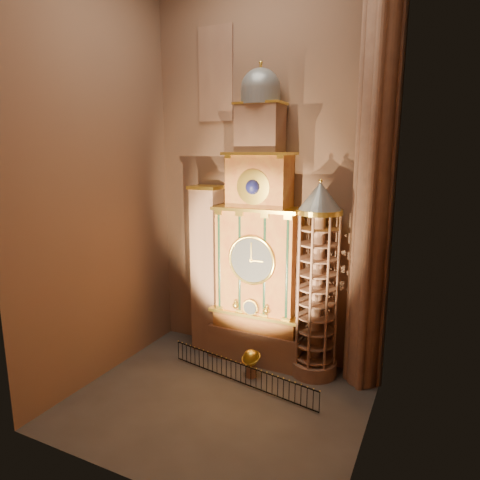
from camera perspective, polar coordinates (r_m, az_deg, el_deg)
The scene contains 11 objects.
floor at distance 22.74m, azimuth -2.94°, elevation -20.62°, with size 14.00×14.00×0.00m, color #383330.
wall_back at distance 24.66m, azimuth 3.58°, elevation 9.00°, with size 22.00×22.00×0.00m, color brown.
wall_left at distance 23.45m, azimuth -18.57°, elevation 8.29°, with size 22.00×22.00×0.00m, color brown.
wall_right at distance 17.00m, azimuth 18.01°, elevation 7.24°, with size 22.00×22.00×0.00m, color brown.
astronomical_clock at distance 24.30m, azimuth 2.52°, elevation -1.33°, with size 5.60×2.41×16.70m.
portrait_tower at distance 26.18m, azimuth -4.36°, elevation -3.85°, with size 1.80×1.60×10.20m.
stair_turret at distance 23.31m, azimuth 10.19°, elevation -5.66°, with size 2.50×2.50×10.80m.
gothic_pier at distance 22.06m, azimuth 17.53°, elevation 8.17°, with size 2.04×2.04×22.00m.
stained_glass_window at distance 26.30m, azimuth -3.27°, elevation 21.20°, with size 2.20×0.14×5.20m.
celestial_globe at distance 24.31m, azimuth 1.46°, elevation -15.79°, with size 1.38×1.35×1.56m.
iron_railing at distance 23.76m, azimuth 0.11°, elevation -17.38°, with size 8.99×1.67×1.11m.
Camera 1 is at (9.33, -16.80, 12.16)m, focal length 32.00 mm.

